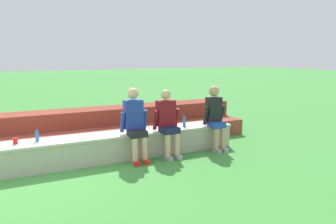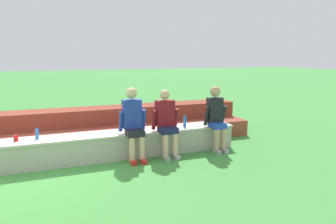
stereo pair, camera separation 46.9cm
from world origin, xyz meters
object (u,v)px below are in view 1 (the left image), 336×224
person_far_left (135,122)px  water_bottle_near_right (184,121)px  person_center (215,116)px  person_left_of_center (168,121)px  water_bottle_mid_left (37,136)px  plastic_cup_middle (15,141)px

person_far_left → water_bottle_near_right: 1.26m
person_center → water_bottle_near_right: bearing=154.0°
person_center → person_far_left: bearing=178.4°
person_left_of_center → person_center: 1.15m
person_center → water_bottle_mid_left: size_ratio=6.77×
person_far_left → water_bottle_mid_left: (-1.77, 0.31, -0.16)m
water_bottle_mid_left → plastic_cup_middle: bearing=-177.7°
water_bottle_near_right → plastic_cup_middle: water_bottle_near_right is taller
person_left_of_center → person_center: (1.15, -0.02, 0.03)m
water_bottle_mid_left → person_left_of_center: bearing=-7.9°
person_far_left → plastic_cup_middle: person_far_left is taller
person_far_left → person_center: bearing=-1.6°
water_bottle_near_right → water_bottle_mid_left: size_ratio=1.24×
person_left_of_center → person_center: person_center is taller
person_far_left → water_bottle_near_right: size_ratio=5.56×
person_far_left → water_bottle_mid_left: bearing=170.2°
water_bottle_near_right → water_bottle_mid_left: water_bottle_near_right is taller
person_left_of_center → water_bottle_near_right: (0.54, 0.28, -0.09)m
person_center → plastic_cup_middle: size_ratio=12.48×
plastic_cup_middle → person_far_left: bearing=-7.8°
person_far_left → plastic_cup_middle: bearing=172.2°
plastic_cup_middle → person_center: bearing=-5.0°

